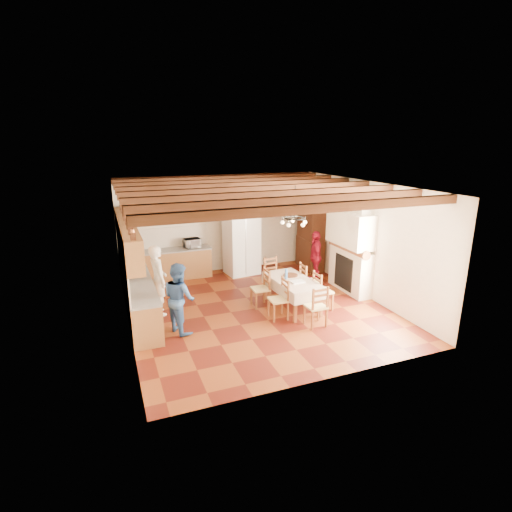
% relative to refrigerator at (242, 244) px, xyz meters
% --- Properties ---
extents(floor, '(6.00, 6.50, 0.02)m').
position_rel_refrigerator_xyz_m(floor, '(-0.55, -2.68, -0.96)').
color(floor, '#50160C').
rests_on(floor, ground).
extents(ceiling, '(6.00, 6.50, 0.02)m').
position_rel_refrigerator_xyz_m(ceiling, '(-0.55, -2.68, 2.06)').
color(ceiling, white).
rests_on(ceiling, ground).
extents(wall_back, '(6.00, 0.02, 3.00)m').
position_rel_refrigerator_xyz_m(wall_back, '(-0.55, 0.58, 0.55)').
color(wall_back, '#F3E6CB').
rests_on(wall_back, ground).
extents(wall_front, '(6.00, 0.02, 3.00)m').
position_rel_refrigerator_xyz_m(wall_front, '(-0.55, -5.94, 0.55)').
color(wall_front, '#F3E6CB').
rests_on(wall_front, ground).
extents(wall_left, '(0.02, 6.50, 3.00)m').
position_rel_refrigerator_xyz_m(wall_left, '(-3.56, -2.68, 0.55)').
color(wall_left, '#F3E6CB').
rests_on(wall_left, ground).
extents(wall_right, '(0.02, 6.50, 3.00)m').
position_rel_refrigerator_xyz_m(wall_right, '(2.46, -2.68, 0.55)').
color(wall_right, '#F3E6CB').
rests_on(wall_right, ground).
extents(ceiling_beams, '(6.00, 6.30, 0.16)m').
position_rel_refrigerator_xyz_m(ceiling_beams, '(-0.55, -2.68, 1.96)').
color(ceiling_beams, '#351C0B').
rests_on(ceiling_beams, ground).
extents(lower_cabinets_left, '(0.60, 4.30, 0.86)m').
position_rel_refrigerator_xyz_m(lower_cabinets_left, '(-3.25, -1.63, -0.52)').
color(lower_cabinets_left, brown).
rests_on(lower_cabinets_left, ground).
extents(lower_cabinets_back, '(2.30, 0.60, 0.86)m').
position_rel_refrigerator_xyz_m(lower_cabinets_back, '(-2.10, 0.27, -0.52)').
color(lower_cabinets_back, brown).
rests_on(lower_cabinets_back, ground).
extents(countertop_left, '(0.62, 4.30, 0.04)m').
position_rel_refrigerator_xyz_m(countertop_left, '(-3.25, -1.63, -0.07)').
color(countertop_left, slate).
rests_on(countertop_left, lower_cabinets_left).
extents(countertop_back, '(2.34, 0.62, 0.04)m').
position_rel_refrigerator_xyz_m(countertop_back, '(-2.10, 0.27, -0.07)').
color(countertop_back, slate).
rests_on(countertop_back, lower_cabinets_back).
extents(backsplash_left, '(0.03, 4.30, 0.60)m').
position_rel_refrigerator_xyz_m(backsplash_left, '(-3.54, -1.63, 0.25)').
color(backsplash_left, silver).
rests_on(backsplash_left, ground).
extents(backsplash_back, '(2.30, 0.03, 0.60)m').
position_rel_refrigerator_xyz_m(backsplash_back, '(-2.10, 0.56, 0.25)').
color(backsplash_back, silver).
rests_on(backsplash_back, ground).
extents(upper_cabinets, '(0.35, 4.20, 0.70)m').
position_rel_refrigerator_xyz_m(upper_cabinets, '(-3.38, -1.63, 0.90)').
color(upper_cabinets, brown).
rests_on(upper_cabinets, ground).
extents(fireplace, '(0.56, 1.60, 2.80)m').
position_rel_refrigerator_xyz_m(fireplace, '(2.17, -2.48, 0.45)').
color(fireplace, '#EBE4C7').
rests_on(fireplace, ground).
extents(wall_picture, '(0.34, 0.03, 0.42)m').
position_rel_refrigerator_xyz_m(wall_picture, '(1.00, 0.55, 0.90)').
color(wall_picture, black).
rests_on(wall_picture, ground).
extents(refrigerator, '(1.03, 0.88, 1.89)m').
position_rel_refrigerator_xyz_m(refrigerator, '(0.00, 0.00, 0.00)').
color(refrigerator, white).
rests_on(refrigerator, floor).
extents(hutch, '(0.60, 1.25, 2.21)m').
position_rel_refrigerator_xyz_m(hutch, '(2.20, -0.32, 0.16)').
color(hutch, '#39180D').
rests_on(hutch, floor).
extents(dining_table, '(0.95, 1.72, 0.74)m').
position_rel_refrigerator_xyz_m(dining_table, '(0.28, -2.96, -0.29)').
color(dining_table, silver).
rests_on(dining_table, floor).
extents(chandelier, '(0.47, 0.47, 0.03)m').
position_rel_refrigerator_xyz_m(chandelier, '(0.28, -2.96, 1.30)').
color(chandelier, black).
rests_on(chandelier, ground).
extents(chair_left_near, '(0.42, 0.44, 0.96)m').
position_rel_refrigerator_xyz_m(chair_left_near, '(-0.29, -3.38, -0.47)').
color(chair_left_near, maroon).
rests_on(chair_left_near, floor).
extents(chair_left_far, '(0.41, 0.43, 0.96)m').
position_rel_refrigerator_xyz_m(chair_left_far, '(-0.42, -2.59, -0.47)').
color(chair_left_far, maroon).
rests_on(chair_left_far, floor).
extents(chair_right_near, '(0.40, 0.42, 0.96)m').
position_rel_refrigerator_xyz_m(chair_right_near, '(0.94, -3.29, -0.47)').
color(chair_right_near, maroon).
rests_on(chair_right_near, floor).
extents(chair_right_far, '(0.42, 0.44, 0.96)m').
position_rel_refrigerator_xyz_m(chair_right_far, '(0.94, -2.56, -0.47)').
color(chair_right_far, maroon).
rests_on(chair_right_far, floor).
extents(chair_end_near, '(0.43, 0.41, 0.96)m').
position_rel_refrigerator_xyz_m(chair_end_near, '(0.33, -4.03, -0.47)').
color(chair_end_near, maroon).
rests_on(chair_end_near, floor).
extents(chair_end_far, '(0.46, 0.44, 0.96)m').
position_rel_refrigerator_xyz_m(chair_end_far, '(0.26, -1.85, -0.47)').
color(chair_end_far, maroon).
rests_on(chair_end_far, floor).
extents(person_man, '(0.48, 0.66, 1.68)m').
position_rel_refrigerator_xyz_m(person_man, '(-2.80, -2.12, -0.10)').
color(person_man, silver).
rests_on(person_man, floor).
extents(person_woman_blue, '(0.80, 0.90, 1.54)m').
position_rel_refrigerator_xyz_m(person_woman_blue, '(-2.52, -3.19, -0.18)').
color(person_woman_blue, '#355C9B').
rests_on(person_woman_blue, floor).
extents(person_woman_red, '(0.66, 0.95, 1.49)m').
position_rel_refrigerator_xyz_m(person_woman_red, '(1.76, -1.43, -0.20)').
color(person_woman_red, maroon).
rests_on(person_woman_red, floor).
extents(microwave, '(0.52, 0.39, 0.26)m').
position_rel_refrigerator_xyz_m(microwave, '(-1.46, 0.27, 0.09)').
color(microwave, silver).
rests_on(microwave, countertop_back).
extents(fridge_vase, '(0.30, 0.30, 0.28)m').
position_rel_refrigerator_xyz_m(fridge_vase, '(-0.07, 0.00, 1.09)').
color(fridge_vase, '#39180D').
rests_on(fridge_vase, refrigerator).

